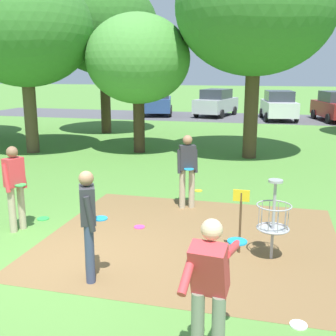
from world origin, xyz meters
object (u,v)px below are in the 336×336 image
(player_waiting_left, at_px, (209,288))
(parked_car_center_right, at_px, (279,105))
(player_throwing, at_px, (187,167))
(tree_mid_left, at_px, (138,59))
(parked_car_center_left, at_px, (216,103))
(frisbee_mid_grass, at_px, (139,227))
(parked_car_leftmost, at_px, (158,102))
(tree_near_right, at_px, (103,27))
(frisbee_by_tee, at_px, (43,219))
(frisbee_near_basket, at_px, (198,191))
(tree_far_left, at_px, (24,28))
(frisbee_far_left, at_px, (298,325))
(parked_car_rightmost, at_px, (336,106))
(disc_golf_basket, at_px, (270,216))
(player_foreground_watching, at_px, (88,219))
(player_waiting_right, at_px, (15,184))

(player_waiting_left, height_order, parked_car_center_right, parked_car_center_right)
(player_throwing, height_order, tree_mid_left, tree_mid_left)
(tree_mid_left, distance_m, parked_car_center_left, 13.97)
(frisbee_mid_grass, xyz_separation_m, parked_car_leftmost, (-5.53, 21.10, 0.91))
(player_throwing, relative_size, tree_near_right, 0.23)
(frisbee_by_tee, bearing_deg, player_waiting_left, -42.03)
(tree_near_right, bearing_deg, frisbee_near_basket, -55.17)
(frisbee_mid_grass, bearing_deg, parked_car_center_left, 93.85)
(frisbee_mid_grass, distance_m, tree_far_left, 10.33)
(player_waiting_left, xyz_separation_m, tree_far_left, (-8.51, 10.39, 3.61))
(frisbee_by_tee, xyz_separation_m, tree_near_right, (-3.58, 12.20, 5.12))
(frisbee_far_left, bearing_deg, frisbee_mid_grass, 137.85)
(player_waiting_left, distance_m, tree_near_right, 18.23)
(parked_car_center_right, bearing_deg, frisbee_far_left, -89.34)
(player_throwing, bearing_deg, player_waiting_left, -75.85)
(player_throwing, distance_m, parked_car_rightmost, 19.52)
(frisbee_by_tee, relative_size, tree_mid_left, 0.05)
(tree_near_right, height_order, parked_car_leftmost, tree_near_right)
(disc_golf_basket, bearing_deg, tree_near_right, 122.68)
(parked_car_leftmost, bearing_deg, parked_car_center_left, 3.34)
(frisbee_near_basket, relative_size, parked_car_center_right, 0.05)
(parked_car_center_left, bearing_deg, parked_car_rightmost, -8.50)
(parked_car_leftmost, height_order, parked_car_rightmost, same)
(frisbee_far_left, relative_size, tree_far_left, 0.03)
(frisbee_near_basket, relative_size, parked_car_leftmost, 0.05)
(frisbee_by_tee, xyz_separation_m, parked_car_center_right, (4.90, 20.14, 0.91))
(tree_mid_left, bearing_deg, player_throwing, -62.72)
(player_throwing, relative_size, tree_mid_left, 0.33)
(disc_golf_basket, distance_m, parked_car_center_left, 22.50)
(disc_golf_basket, distance_m, player_foreground_watching, 2.99)
(frisbee_near_basket, xyz_separation_m, tree_far_left, (-7.19, 3.68, 4.59))
(frisbee_by_tee, xyz_separation_m, tree_mid_left, (-0.34, 7.69, 3.50))
(player_foreground_watching, xyz_separation_m, player_throwing, (0.73, 3.70, 0.00))
(tree_far_left, relative_size, parked_car_center_right, 1.52)
(player_throwing, bearing_deg, tree_near_right, 121.03)
(disc_golf_basket, xyz_separation_m, parked_car_rightmost, (3.60, 21.00, 0.17))
(player_waiting_right, height_order, tree_mid_left, tree_mid_left)
(parked_car_center_left, bearing_deg, frisbee_mid_grass, -86.15)
(player_waiting_left, distance_m, frisbee_far_left, 1.77)
(frisbee_by_tee, height_order, frisbee_far_left, same)
(player_foreground_watching, distance_m, frisbee_near_basket, 5.28)
(player_throwing, relative_size, player_waiting_right, 1.00)
(tree_near_right, bearing_deg, frisbee_mid_grass, -64.69)
(frisbee_mid_grass, bearing_deg, tree_far_left, 134.65)
(tree_far_left, distance_m, parked_car_leftmost, 15.00)
(player_foreground_watching, relative_size, parked_car_leftmost, 0.38)
(tree_mid_left, distance_m, parked_car_leftmost, 14.03)
(frisbee_far_left, xyz_separation_m, parked_car_rightmost, (3.17, 22.91, 0.91))
(frisbee_by_tee, xyz_separation_m, parked_car_leftmost, (-3.37, 21.14, 0.91))
(player_waiting_left, xyz_separation_m, tree_mid_left, (-4.52, 11.46, 2.52))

